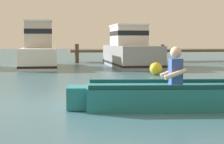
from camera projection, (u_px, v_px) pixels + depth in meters
ground_plane at (87, 104)px, 7.66m from camera, size 120.00×120.00×0.00m
wooden_dock at (159, 51)px, 23.83m from camera, size 11.53×1.57×1.14m
rowboat_with_person at (164, 95)px, 7.16m from camera, size 3.73×1.52×1.19m
moored_boat_white at (39, 50)px, 18.64m from camera, size 1.74×5.42×2.36m
moored_boat_grey at (130, 51)px, 19.08m from camera, size 2.05×6.02×2.16m
mooring_buoy at (156, 69)px, 14.23m from camera, size 0.49×0.49×0.49m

